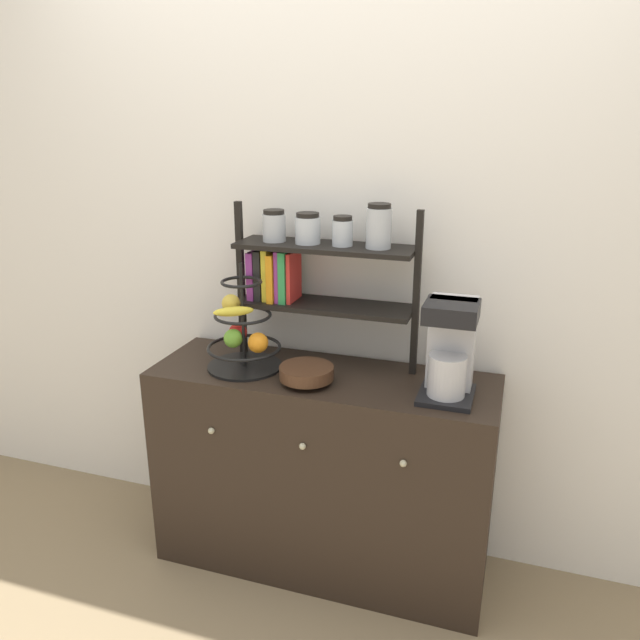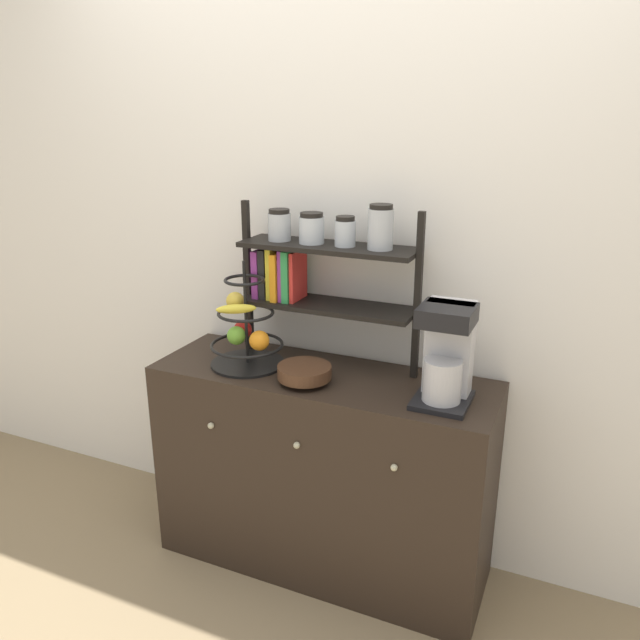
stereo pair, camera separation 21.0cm
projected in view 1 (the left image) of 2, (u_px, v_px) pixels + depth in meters
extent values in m
plane|color=#847051|center=(305.00, 595.00, 2.39)|extent=(12.00, 12.00, 0.00)
cube|color=silver|center=(343.00, 236.00, 2.40)|extent=(7.00, 0.05, 2.60)
cube|color=black|center=(322.00, 471.00, 2.45)|extent=(1.29, 0.43, 0.83)
sphere|color=#B2AD8C|center=(211.00, 431.00, 2.28)|extent=(0.02, 0.02, 0.02)
sphere|color=#B2AD8C|center=(302.00, 446.00, 2.18)|extent=(0.02, 0.02, 0.02)
sphere|color=#B2AD8C|center=(403.00, 463.00, 2.07)|extent=(0.02, 0.02, 0.02)
cube|color=black|center=(446.00, 395.00, 2.13)|extent=(0.18, 0.21, 0.02)
cube|color=#B7B7BC|center=(452.00, 342.00, 2.13)|extent=(0.16, 0.08, 0.32)
cylinder|color=#B7B7BC|center=(447.00, 375.00, 2.09)|extent=(0.13, 0.13, 0.14)
cube|color=black|center=(452.00, 312.00, 2.03)|extent=(0.17, 0.17, 0.06)
cylinder|color=black|center=(245.00, 366.00, 2.38)|extent=(0.28, 0.28, 0.01)
cylinder|color=black|center=(243.00, 315.00, 2.32)|extent=(0.01, 0.01, 0.40)
torus|color=black|center=(244.00, 347.00, 2.36)|extent=(0.28, 0.28, 0.01)
torus|color=black|center=(243.00, 315.00, 2.32)|extent=(0.22, 0.22, 0.01)
torus|color=black|center=(241.00, 282.00, 2.28)|extent=(0.15, 0.15, 0.01)
sphere|color=red|center=(238.00, 332.00, 2.41)|extent=(0.07, 0.07, 0.07)
sphere|color=#6BAD33|center=(233.00, 338.00, 2.35)|extent=(0.07, 0.07, 0.07)
sphere|color=orange|center=(258.00, 343.00, 2.30)|extent=(0.08, 0.08, 0.08)
ellipsoid|color=yellow|center=(234.00, 311.00, 2.29)|extent=(0.14, 0.11, 0.04)
sphere|color=gold|center=(231.00, 303.00, 2.34)|extent=(0.07, 0.07, 0.07)
cylinder|color=#422819|center=(307.00, 381.00, 2.24)|extent=(0.11, 0.11, 0.02)
cylinder|color=#422819|center=(306.00, 372.00, 2.23)|extent=(0.20, 0.20, 0.05)
cube|color=black|center=(241.00, 280.00, 2.44)|extent=(0.02, 0.02, 0.61)
cube|color=black|center=(416.00, 295.00, 2.24)|extent=(0.02, 0.02, 0.61)
cube|color=black|center=(325.00, 305.00, 2.36)|extent=(0.67, 0.20, 0.02)
cube|color=black|center=(325.00, 247.00, 2.29)|extent=(0.67, 0.20, 0.02)
cube|color=#8C338C|center=(256.00, 274.00, 2.41)|extent=(0.03, 0.13, 0.18)
cube|color=black|center=(263.00, 273.00, 2.40)|extent=(0.03, 0.13, 0.19)
cube|color=yellow|center=(270.00, 273.00, 2.39)|extent=(0.02, 0.13, 0.20)
cube|color=orange|center=(277.00, 276.00, 2.39)|extent=(0.02, 0.16, 0.18)
cube|color=#8C338C|center=(282.00, 274.00, 2.38)|extent=(0.02, 0.14, 0.20)
cube|color=#2D8C47|center=(288.00, 275.00, 2.37)|extent=(0.03, 0.15, 0.20)
cube|color=red|center=(294.00, 276.00, 2.37)|extent=(0.02, 0.13, 0.19)
cylinder|color=#ADB2B7|center=(274.00, 228.00, 2.33)|extent=(0.09, 0.09, 0.10)
cylinder|color=black|center=(274.00, 212.00, 2.31)|extent=(0.08, 0.08, 0.02)
cylinder|color=silver|center=(308.00, 230.00, 2.29)|extent=(0.09, 0.09, 0.10)
cylinder|color=black|center=(308.00, 215.00, 2.27)|extent=(0.08, 0.08, 0.02)
cylinder|color=silver|center=(343.00, 233.00, 2.25)|extent=(0.08, 0.08, 0.09)
cylinder|color=black|center=(343.00, 218.00, 2.24)|extent=(0.07, 0.07, 0.02)
cylinder|color=#ADB2B7|center=(379.00, 228.00, 2.21)|extent=(0.09, 0.09, 0.14)
cylinder|color=black|center=(379.00, 206.00, 2.18)|extent=(0.08, 0.08, 0.02)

